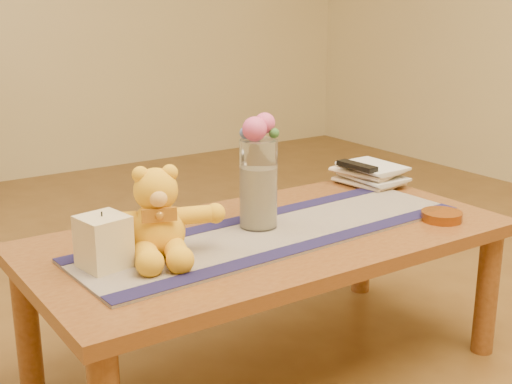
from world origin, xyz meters
TOP-DOWN VIEW (x-y plane):
  - floor at (0.00, 0.00)m, footprint 5.50×5.50m
  - coffee_table_top at (0.00, 0.00)m, footprint 1.40×0.70m
  - table_leg_fr at (0.64, -0.29)m, footprint 0.07×0.07m
  - table_leg_bl at (-0.64, 0.29)m, footprint 0.07×0.07m
  - table_leg_br at (0.64, 0.29)m, footprint 0.07×0.07m
  - persian_runner at (0.01, -0.02)m, footprint 1.22×0.41m
  - runner_border_near at (0.01, -0.16)m, footprint 1.20×0.12m
  - runner_border_far at (-0.00, 0.12)m, footprint 1.20×0.12m
  - teddy_bear at (-0.36, 0.01)m, footprint 0.41×0.37m
  - pillar_candle at (-0.51, 0.01)m, footprint 0.13×0.13m
  - candle_wick at (-0.51, 0.01)m, footprint 0.00×0.00m
  - glass_vase at (-0.01, 0.04)m, footprint 0.11×0.11m
  - potpourri_fill at (-0.01, 0.04)m, footprint 0.09×0.09m
  - rose_left at (-0.03, 0.03)m, footprint 0.07×0.07m
  - rose_right at (0.01, 0.05)m, footprint 0.06×0.06m
  - blue_flower_back at (-0.00, 0.08)m, footprint 0.04×0.04m
  - blue_flower_side at (-0.04, 0.06)m, footprint 0.04×0.04m
  - leaf_sprig at (0.03, 0.02)m, footprint 0.03×0.03m
  - bronze_ball at (-0.02, 0.05)m, footprint 0.07×0.07m
  - book_bottom at (0.52, 0.21)m, footprint 0.19×0.24m
  - book_lower at (0.52, 0.21)m, footprint 0.17×0.23m
  - book_upper at (0.51, 0.22)m, footprint 0.20×0.25m
  - book_top at (0.52, 0.21)m, footprint 0.17×0.23m
  - tv_remote at (0.52, 0.20)m, footprint 0.06×0.16m
  - amber_dish at (0.50, -0.21)m, footprint 0.16×0.16m

SIDE VIEW (x-z plane):
  - floor at x=0.00m, z-range 0.00..0.00m
  - table_leg_fr at x=0.64m, z-range 0.00..0.41m
  - table_leg_bl at x=-0.64m, z-range 0.00..0.41m
  - table_leg_br at x=0.64m, z-range 0.00..0.41m
  - coffee_table_top at x=0.00m, z-range 0.41..0.45m
  - persian_runner at x=0.01m, z-range 0.45..0.46m
  - runner_border_near at x=0.01m, z-range 0.46..0.46m
  - runner_border_far at x=0.00m, z-range 0.46..0.46m
  - book_bottom at x=0.52m, z-range 0.45..0.47m
  - amber_dish at x=0.50m, z-range 0.45..0.48m
  - book_lower at x=0.52m, z-range 0.47..0.49m
  - bronze_ball at x=-0.02m, z-range 0.46..0.52m
  - book_upper at x=0.51m, z-range 0.49..0.51m
  - book_top at x=0.52m, z-range 0.51..0.53m
  - pillar_candle at x=-0.51m, z-range 0.46..0.59m
  - tv_remote at x=0.52m, z-range 0.53..0.54m
  - potpourri_fill at x=-0.01m, z-range 0.46..0.64m
  - teddy_bear at x=-0.36m, z-range 0.46..0.69m
  - glass_vase at x=-0.01m, z-range 0.46..0.72m
  - candle_wick at x=-0.51m, z-range 0.59..0.60m
  - leaf_sprig at x=0.03m, z-range 0.72..0.75m
  - blue_flower_side at x=-0.04m, z-range 0.72..0.76m
  - blue_flower_back at x=0.00m, z-range 0.72..0.77m
  - rose_left at x=-0.03m, z-range 0.72..0.79m
  - rose_right at x=0.01m, z-range 0.73..0.79m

